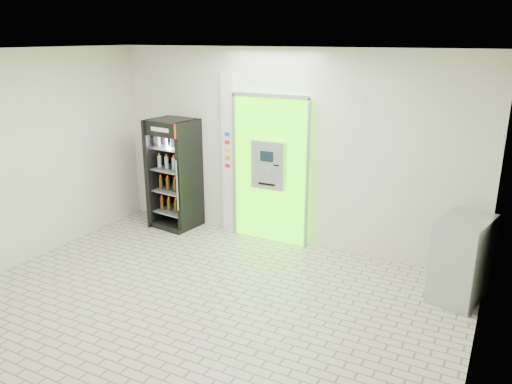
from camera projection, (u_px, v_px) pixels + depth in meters
The scene contains 7 objects.
ground at pixel (197, 310), 5.99m from camera, with size 6.00×6.00×0.00m, color #BFB29E.
room_shell at pixel (191, 161), 5.44m from camera, with size 6.00×6.00×6.00m.
atm_assembly at pixel (271, 169), 7.77m from camera, with size 1.30×0.24×2.33m.
pillar at pixel (229, 155), 8.11m from camera, with size 0.22×0.11×2.60m.
beverage_cooler at pixel (175, 176), 8.42m from camera, with size 0.76×0.71×1.85m.
steel_cabinet at pixel (462, 259), 6.12m from camera, with size 0.70×0.89×1.06m.
exit_sign at pixel (503, 139), 5.21m from camera, with size 0.02×0.22×0.26m.
Camera 1 is at (3.09, -4.35, 3.15)m, focal length 35.00 mm.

